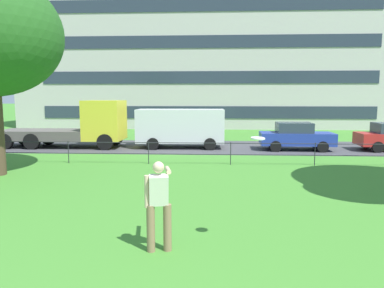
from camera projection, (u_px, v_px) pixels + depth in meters
street_strip at (195, 147)px, 21.74m from camera, size 80.00×6.08×0.01m
park_fence at (189, 149)px, 16.06m from camera, size 32.68×0.04×1.00m
person_thrower at (159, 203)px, 6.98m from camera, size 0.51×0.84×1.76m
frisbee at (258, 138)px, 6.90m from camera, size 0.36×0.36×0.04m
flatbed_truck_far_right at (80, 127)px, 21.46m from camera, size 7.31×2.45×2.75m
panel_van_right at (181, 126)px, 21.22m from camera, size 5.04×2.19×2.24m
car_blue_far_left at (296, 136)px, 20.38m from camera, size 4.05×1.91×1.54m
apartment_building_background at (208, 64)px, 38.78m from camera, size 35.91×13.21×12.84m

